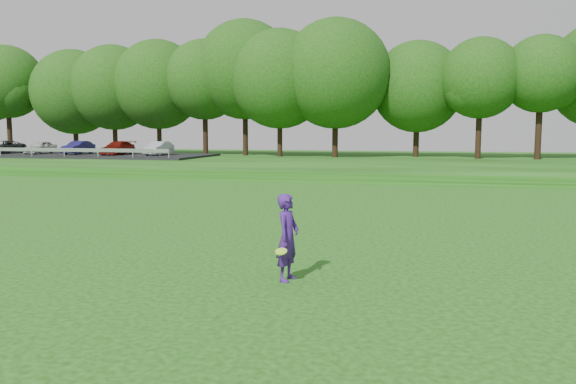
# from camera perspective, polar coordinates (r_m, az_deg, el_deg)

# --- Properties ---
(ground) EXTENTS (140.00, 140.00, 0.00)m
(ground) POSITION_cam_1_polar(r_m,az_deg,el_deg) (13.96, -15.97, -6.14)
(ground) COLOR #17430C
(ground) RESTS_ON ground
(berm) EXTENTS (130.00, 30.00, 0.60)m
(berm) POSITION_cam_1_polar(r_m,az_deg,el_deg) (46.36, 5.55, 2.99)
(berm) COLOR #17430C
(berm) RESTS_ON ground
(walking_path) EXTENTS (130.00, 1.60, 0.04)m
(walking_path) POSITION_cam_1_polar(r_m,az_deg,el_deg) (32.64, 1.87, 1.14)
(walking_path) COLOR gray
(walking_path) RESTS_ON ground
(treeline) EXTENTS (104.00, 7.00, 15.00)m
(treeline) POSITION_cam_1_polar(r_m,az_deg,el_deg) (50.51, 6.34, 12.11)
(treeline) COLOR #14430F
(treeline) RESTS_ON berm
(parking_lot) EXTENTS (24.00, 9.00, 1.38)m
(parking_lot) POSITION_cam_1_polar(r_m,az_deg,el_deg) (54.49, -20.95, 3.86)
(parking_lot) COLOR black
(parking_lot) RESTS_ON berm
(woman) EXTENTS (0.51, 0.85, 1.72)m
(woman) POSITION_cam_1_polar(r_m,az_deg,el_deg) (11.01, -0.04, -4.64)
(woman) COLOR #451C7F
(woman) RESTS_ON ground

